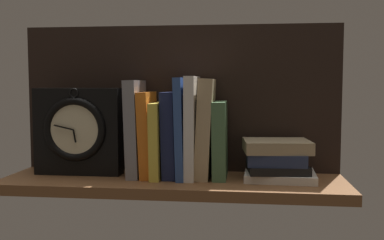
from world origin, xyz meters
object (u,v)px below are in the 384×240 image
framed_clock (78,131)px  book_stack_side (277,160)px  book_green_romantic (220,140)px  book_tan_shortstories (205,128)px  book_navy_bierce (171,134)px  book_orange_pandolfini (148,134)px  book_blue_modern (182,128)px  book_yellow_seinlanguage (159,139)px  book_gray_chess (136,128)px  book_white_catcher (192,127)px

framed_clock → book_stack_side: size_ratio=1.24×
book_green_romantic → book_stack_side: (13.65, -0.65, -4.65)cm
book_tan_shortstories → framed_clock: bearing=-178.9°
book_green_romantic → framed_clock: size_ratio=0.85×
book_navy_bierce → framed_clock: 23.50cm
book_orange_pandolfini → book_blue_modern: size_ratio=0.86×
book_yellow_seinlanguage → framed_clock: (-20.50, -0.63, 1.90)cm
book_gray_chess → book_blue_modern: book_blue_modern is taller
book_yellow_seinlanguage → book_green_romantic: bearing=0.0°
book_navy_bierce → book_stack_side: size_ratio=1.19×
framed_clock → book_stack_side: bearing=-0.0°
book_white_catcher → book_green_romantic: book_white_catcher is taller
book_white_catcher → book_tan_shortstories: book_white_catcher is taller
book_tan_shortstories → book_green_romantic: size_ratio=1.30×
book_gray_chess → book_green_romantic: book_gray_chess is taller
book_stack_side → framed_clock: bearing=180.0°
book_yellow_seinlanguage → book_navy_bierce: book_navy_bierce is taller
book_navy_bierce → book_green_romantic: bearing=0.0°
book_navy_bierce → book_gray_chess: bearing=180.0°
book_yellow_seinlanguage → book_white_catcher: 8.79cm
book_gray_chess → book_navy_bierce: (8.74, -0.00, -1.41)cm
book_yellow_seinlanguage → book_blue_modern: (5.78, 0.00, 3.00)cm
book_yellow_seinlanguage → book_green_romantic: book_green_romantic is taller
book_stack_side → book_gray_chess: bearing=178.9°
book_white_catcher → book_green_romantic: size_ratio=1.33×
book_blue_modern → book_yellow_seinlanguage: bearing=180.0°
book_blue_modern → framed_clock: book_blue_modern is taller
book_gray_chess → book_white_catcher: size_ratio=0.96×
book_blue_modern → book_gray_chess: bearing=180.0°
book_yellow_seinlanguage → book_stack_side: size_ratio=1.04×
book_gray_chess → book_green_romantic: 20.86cm
book_gray_chess → book_tan_shortstories: size_ratio=0.98×
book_yellow_seinlanguage → book_navy_bierce: bearing=-0.0°
book_orange_pandolfini → framed_clock: 17.79cm
book_yellow_seinlanguage → book_tan_shortstories: bearing=-0.0°
book_orange_pandolfini → book_stack_side: bearing=-1.2°
book_green_romantic → book_stack_side: bearing=-2.7°
book_white_catcher → book_gray_chess: bearing=180.0°
book_white_catcher → book_green_romantic: 7.40cm
book_gray_chess → book_orange_pandolfini: book_gray_chess is taller
book_yellow_seinlanguage → book_blue_modern: 6.51cm
book_gray_chess → book_yellow_seinlanguage: (5.75, 0.00, -2.70)cm
book_gray_chess → framed_clock: 14.79cm
book_white_catcher → book_stack_side: (20.41, -0.65, -7.67)cm
book_gray_chess → book_stack_side: 35.10cm
book_yellow_seinlanguage → book_white_catcher: book_white_catcher is taller
book_orange_pandolfini → book_stack_side: 31.86cm
book_gray_chess → framed_clock: bearing=-177.6°
book_gray_chess → framed_clock: book_gray_chess is taller
book_white_catcher → framed_clock: book_white_catcher is taller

